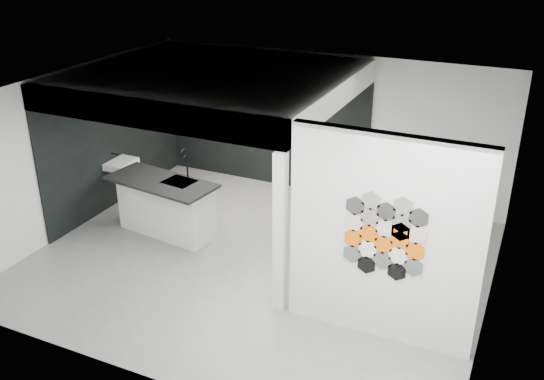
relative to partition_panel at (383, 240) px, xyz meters
The scene contains 17 objects.
floor 2.82m from the partition_panel, 155.80° to the left, with size 7.00×6.00×0.01m, color slate.
partition_panel is the anchor object (origin of this frame).
bay_clad_back 5.31m from the partition_panel, 131.60° to the left, with size 4.40×0.04×2.35m, color black.
bay_clad_left 6.04m from the partition_panel, 160.65° to the left, with size 0.04×4.00×2.35m, color black.
bulkhead 4.21m from the partition_panel, 150.43° to the left, with size 4.40×4.00×0.40m, color silver.
corner_column 1.42m from the partition_panel, behind, with size 0.16×0.16×2.35m, color silver.
fascia_beam 3.71m from the partition_panel, behind, with size 4.40×0.16×0.40m, color silver.
wall_basin 5.78m from the partition_panel, 161.77° to the left, with size 0.40×0.60×0.12m, color silver.
display_shelf 5.17m from the partition_panel, 131.55° to the left, with size 3.00×0.15×0.04m, color black.
kitchen_island 4.36m from the partition_panel, 163.55° to the left, with size 2.02×1.10×1.55m.
stockpot 5.95m from the partition_panel, 139.49° to the left, with size 0.24×0.24×0.20m, color black.
kettle 4.45m from the partition_panel, 119.82° to the left, with size 0.20×0.20×0.17m, color black.
glass_bowl 4.39m from the partition_panel, 118.23° to the left, with size 0.16×0.16×0.11m, color gray.
glass_vase 4.39m from the partition_panel, 118.23° to the left, with size 0.11×0.11×0.15m, color gray.
bottle_dark 5.45m from the partition_panel, 134.78° to the left, with size 0.06×0.06×0.16m, color black.
utensil_cup 5.63m from the partition_panel, 136.60° to the left, with size 0.08×0.08×0.10m, color black.
hex_tile_cluster 0.14m from the partition_panel, 68.73° to the right, with size 1.04×0.02×1.16m.
Camera 1 is at (3.73, -7.58, 5.07)m, focal length 40.00 mm.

